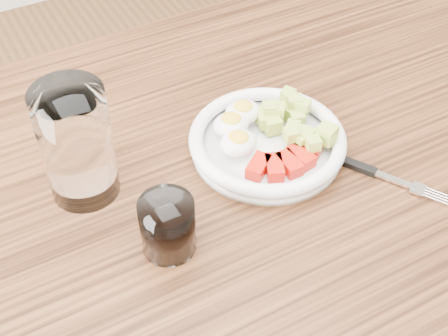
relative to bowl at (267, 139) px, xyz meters
The scene contains 5 objects.
dining_table 0.15m from the bowl, 153.12° to the right, with size 1.50×0.90×0.77m.
bowl is the anchor object (origin of this frame).
fork 0.15m from the bowl, 46.40° to the right, with size 0.12×0.18×0.01m.
water_glass 0.28m from the bowl, 168.47° to the left, with size 0.10×0.10×0.17m, color white.
coffee_glass 0.23m from the bowl, 155.15° to the right, with size 0.07×0.07×0.08m.
Camera 1 is at (-0.31, -0.53, 1.42)m, focal length 50.00 mm.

